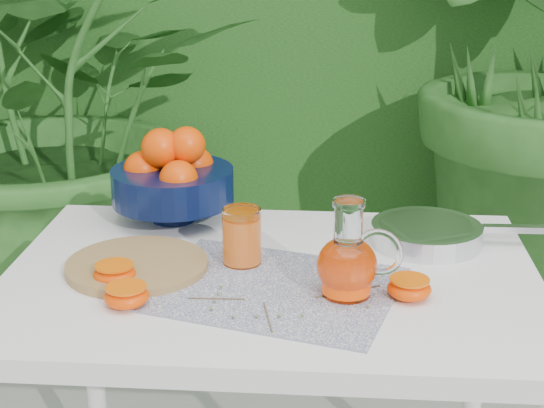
# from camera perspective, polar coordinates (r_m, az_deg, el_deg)

# --- Properties ---
(potted_plant_left) EXTENTS (1.95, 1.95, 1.58)m
(potted_plant_left) POSITION_cam_1_polar(r_m,az_deg,el_deg) (2.84, -14.46, 6.51)
(potted_plant_left) COLOR #27581E
(potted_plant_left) RESTS_ON ground
(potted_plant_right) EXTENTS (2.76, 2.76, 1.95)m
(potted_plant_right) POSITION_cam_1_polar(r_m,az_deg,el_deg) (2.82, 17.21, 10.07)
(potted_plant_right) COLOR #27581E
(potted_plant_right) RESTS_ON ground
(white_table) EXTENTS (1.00, 0.70, 0.75)m
(white_table) POSITION_cam_1_polar(r_m,az_deg,el_deg) (1.60, -0.05, -7.42)
(white_table) COLOR white
(white_table) RESTS_ON ground
(placemat) EXTENTS (0.51, 0.44, 0.00)m
(placemat) POSITION_cam_1_polar(r_m,az_deg,el_deg) (1.50, -0.04, -5.76)
(placemat) COLOR #0D154D
(placemat) RESTS_ON white_table
(cutting_board) EXTENTS (0.28, 0.28, 0.02)m
(cutting_board) POSITION_cam_1_polar(r_m,az_deg,el_deg) (1.59, -9.22, -4.19)
(cutting_board) COLOR olive
(cutting_board) RESTS_ON white_table
(fruit_bowl) EXTENTS (0.35, 0.35, 0.21)m
(fruit_bowl) POSITION_cam_1_polar(r_m,az_deg,el_deg) (1.81, -6.85, 1.81)
(fruit_bowl) COLOR black
(fruit_bowl) RESTS_ON white_table
(juice_pitcher) EXTENTS (0.16, 0.13, 0.18)m
(juice_pitcher) POSITION_cam_1_polar(r_m,az_deg,el_deg) (1.45, 5.24, -4.02)
(juice_pitcher) COLOR white
(juice_pitcher) RESTS_ON white_table
(juice_tumbler) EXTENTS (0.08, 0.08, 0.11)m
(juice_tumbler) POSITION_cam_1_polar(r_m,az_deg,el_deg) (1.58, -2.08, -2.30)
(juice_tumbler) COLOR white
(juice_tumbler) RESTS_ON white_table
(saute_pan) EXTENTS (0.40, 0.23, 0.04)m
(saute_pan) POSITION_cam_1_polar(r_m,az_deg,el_deg) (1.72, 10.65, -1.97)
(saute_pan) COLOR silver
(saute_pan) RESTS_ON white_table
(orange_halves) EXTENTS (0.62, 0.18, 0.04)m
(orange_halves) POSITION_cam_1_polar(r_m,az_deg,el_deg) (1.47, -3.85, -5.59)
(orange_halves) COLOR #F83902
(orange_halves) RESTS_ON white_table
(thyme_sprigs) EXTENTS (0.33, 0.23, 0.01)m
(thyme_sprigs) POSITION_cam_1_polar(r_m,az_deg,el_deg) (1.44, 0.63, -6.66)
(thyme_sprigs) COLOR brown
(thyme_sprigs) RESTS_ON white_table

